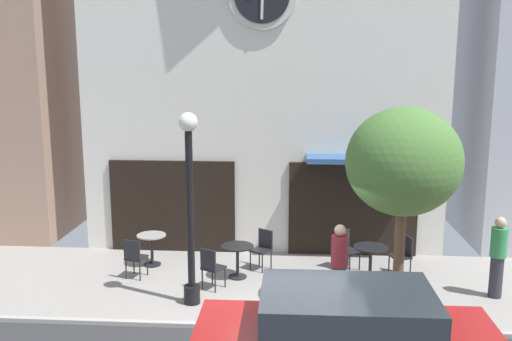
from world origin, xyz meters
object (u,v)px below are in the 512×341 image
at_px(street_tree, 404,163).
at_px(street_lamp, 190,209).
at_px(cafe_table_near_curb, 152,244).
at_px(cafe_table_center_right, 371,256).
at_px(cafe_chair_near_tree, 211,265).
at_px(pedestrian_green, 498,256).
at_px(cafe_chair_mid_row, 134,255).
at_px(cafe_table_leftmost, 237,255).
at_px(cafe_chair_facing_street, 347,247).
at_px(pedestrian_maroon, 339,265).
at_px(cafe_chair_by_entrance, 404,253).
at_px(cafe_chair_corner, 263,246).

bearing_deg(street_tree, street_lamp, 177.66).
bearing_deg(street_tree, cafe_table_near_curb, 157.44).
bearing_deg(cafe_table_near_curb, cafe_table_center_right, -6.98).
bearing_deg(cafe_chair_near_tree, cafe_table_near_curb, 140.19).
bearing_deg(pedestrian_green, street_tree, -157.44).
distance_m(cafe_table_center_right, cafe_chair_mid_row, 5.14).
relative_size(street_tree, cafe_table_near_curb, 5.27).
bearing_deg(cafe_chair_mid_row, street_lamp, -38.66).
bearing_deg(cafe_chair_near_tree, cafe_table_leftmost, 55.71).
bearing_deg(cafe_chair_mid_row, street_tree, -13.94).
height_order(street_tree, cafe_chair_facing_street, street_tree).
bearing_deg(cafe_chair_facing_street, cafe_chair_near_tree, -154.29).
distance_m(cafe_chair_mid_row, pedestrian_maroon, 4.52).
height_order(cafe_chair_by_entrance, pedestrian_maroon, pedestrian_maroon).
bearing_deg(cafe_chair_facing_street, street_tree, -71.74).
bearing_deg(cafe_chair_corner, cafe_chair_by_entrance, -4.22).
bearing_deg(cafe_table_near_curb, pedestrian_maroon, -26.19).
bearing_deg(pedestrian_green, cafe_chair_corner, 164.88).
distance_m(cafe_chair_near_tree, pedestrian_maroon, 2.69).
distance_m(street_tree, cafe_chair_corner, 4.17).
bearing_deg(cafe_table_leftmost, cafe_chair_by_entrance, 5.95).
relative_size(cafe_chair_mid_row, pedestrian_green, 0.54).
relative_size(cafe_chair_by_entrance, pedestrian_maroon, 0.54).
bearing_deg(cafe_chair_facing_street, pedestrian_maroon, -99.14).
bearing_deg(cafe_chair_by_entrance, street_lamp, -158.07).
xyz_separation_m(cafe_table_center_right, cafe_chair_facing_street, (-0.45, 0.68, -0.03)).
distance_m(cafe_chair_facing_street, cafe_chair_corner, 1.91).
bearing_deg(street_lamp, cafe_chair_mid_row, 141.34).
bearing_deg(cafe_chair_near_tree, cafe_chair_facing_street, 25.71).
height_order(pedestrian_green, pedestrian_maroon, same).
bearing_deg(cafe_table_center_right, cafe_table_near_curb, 173.02).
relative_size(pedestrian_green, pedestrian_maroon, 1.00).
xyz_separation_m(cafe_chair_corner, cafe_chair_by_entrance, (3.14, -0.23, 0.00)).
bearing_deg(cafe_table_leftmost, street_lamp, -118.52).
bearing_deg(cafe_chair_near_tree, cafe_chair_by_entrance, 14.68).
bearing_deg(cafe_chair_mid_row, cafe_chair_corner, 16.60).
bearing_deg(cafe_table_near_curb, cafe_chair_corner, -0.26).
height_order(street_tree, cafe_chair_near_tree, street_tree).
bearing_deg(cafe_table_center_right, cafe_chair_by_entrance, 25.27).
relative_size(cafe_chair_corner, pedestrian_maroon, 0.54).
relative_size(street_tree, cafe_chair_mid_row, 4.34).
xyz_separation_m(cafe_chair_facing_street, cafe_chair_corner, (-1.91, -0.09, 0.00)).
bearing_deg(pedestrian_maroon, cafe_chair_near_tree, 164.34).
bearing_deg(cafe_table_near_curb, cafe_chair_mid_row, -101.48).
bearing_deg(pedestrian_green, cafe_chair_near_tree, -179.76).
relative_size(street_lamp, cafe_table_center_right, 4.88).
xyz_separation_m(cafe_table_near_curb, cafe_chair_facing_street, (4.51, 0.08, 0.02)).
xyz_separation_m(cafe_chair_mid_row, pedestrian_green, (7.55, -0.47, 0.33)).
bearing_deg(cafe_table_center_right, cafe_chair_corner, 165.86).
bearing_deg(street_lamp, cafe_table_center_right, 21.20).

